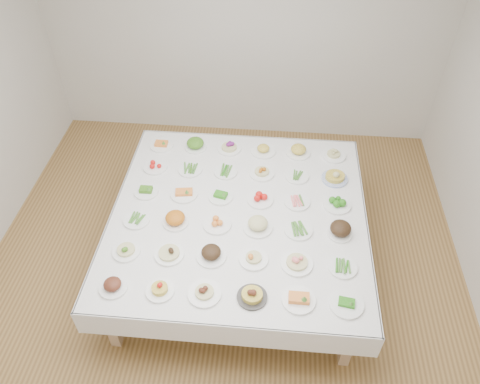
# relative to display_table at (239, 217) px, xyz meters

# --- Properties ---
(room_envelope) EXTENTS (5.02, 5.02, 2.81)m
(room_envelope) POSITION_rel_display_table_xyz_m (-0.16, -0.14, 1.14)
(room_envelope) COLOR olive
(room_envelope) RESTS_ON ground
(display_table) EXTENTS (2.44, 2.44, 0.75)m
(display_table) POSITION_rel_display_table_xyz_m (0.00, 0.00, 0.00)
(display_table) COLOR white
(display_table) RESTS_ON ground
(dish_0) EXTENTS (0.23, 0.23, 0.12)m
(dish_0) POSITION_rel_display_table_xyz_m (-0.95, -0.95, 0.11)
(dish_0) COLOR white
(dish_0) RESTS_ON display_table
(dish_1) EXTENTS (0.23, 0.23, 0.12)m
(dish_1) POSITION_rel_display_table_xyz_m (-0.56, -0.95, 0.11)
(dish_1) COLOR white
(dish_1) RESTS_ON display_table
(dish_2) EXTENTS (0.27, 0.27, 0.15)m
(dish_2) POSITION_rel_display_table_xyz_m (-0.19, -0.94, 0.13)
(dish_2) COLOR white
(dish_2) RESTS_ON display_table
(dish_3) EXTENTS (0.25, 0.24, 0.16)m
(dish_3) POSITION_rel_display_table_xyz_m (0.20, -0.94, 0.14)
(dish_3) COLOR #2D2B28
(dish_3) RESTS_ON display_table
(dish_4) EXTENTS (0.27, 0.27, 0.13)m
(dish_4) POSITION_rel_display_table_xyz_m (0.57, -0.93, 0.12)
(dish_4) COLOR white
(dish_4) RESTS_ON display_table
(dish_5) EXTENTS (0.27, 0.27, 0.10)m
(dish_5) POSITION_rel_display_table_xyz_m (0.95, -0.94, 0.10)
(dish_5) COLOR white
(dish_5) RESTS_ON display_table
(dish_6) EXTENTS (0.24, 0.24, 0.13)m
(dish_6) POSITION_rel_display_table_xyz_m (-0.94, -0.57, 0.12)
(dish_6) COLOR white
(dish_6) RESTS_ON display_table
(dish_7) EXTENTS (0.25, 0.25, 0.15)m
(dish_7) POSITION_rel_display_table_xyz_m (-0.56, -0.57, 0.13)
(dish_7) COLOR white
(dish_7) RESTS_ON display_table
(dish_8) EXTENTS (0.26, 0.26, 0.15)m
(dish_8) POSITION_rel_display_table_xyz_m (-0.19, -0.55, 0.13)
(dish_8) COLOR white
(dish_8) RESTS_ON display_table
(dish_9) EXTENTS (0.25, 0.25, 0.13)m
(dish_9) POSITION_rel_display_table_xyz_m (0.18, -0.55, 0.12)
(dish_9) COLOR white
(dish_9) RESTS_ON display_table
(dish_10) EXTENTS (0.29, 0.29, 0.15)m
(dish_10) POSITION_rel_display_table_xyz_m (0.55, -0.57, 0.13)
(dish_10) COLOR white
(dish_10) RESTS_ON display_table
(dish_11) EXTENTS (0.25, 0.25, 0.05)m
(dish_11) POSITION_rel_display_table_xyz_m (0.94, -0.57, 0.08)
(dish_11) COLOR white
(dish_11) RESTS_ON display_table
(dish_12) EXTENTS (0.25, 0.25, 0.05)m
(dish_12) POSITION_rel_display_table_xyz_m (-0.94, -0.19, 0.08)
(dish_12) COLOR white
(dish_12) RESTS_ON display_table
(dish_13) EXTENTS (0.24, 0.24, 0.15)m
(dish_13) POSITION_rel_display_table_xyz_m (-0.57, -0.18, 0.13)
(dish_13) COLOR white
(dish_13) RESTS_ON display_table
(dish_14) EXTENTS (0.26, 0.26, 0.11)m
(dish_14) POSITION_rel_display_table_xyz_m (-0.18, -0.18, 0.11)
(dish_14) COLOR white
(dish_14) RESTS_ON display_table
(dish_15) EXTENTS (0.30, 0.30, 0.17)m
(dish_15) POSITION_rel_display_table_xyz_m (0.19, -0.18, 0.14)
(dish_15) COLOR white
(dish_15) RESTS_ON display_table
(dish_16) EXTENTS (0.27, 0.26, 0.06)m
(dish_16) POSITION_rel_display_table_xyz_m (0.57, -0.18, 0.09)
(dish_16) COLOR white
(dish_16) RESTS_ON display_table
(dish_17) EXTENTS (0.24, 0.24, 0.14)m
(dish_17) POSITION_rel_display_table_xyz_m (0.94, -0.19, 0.13)
(dish_17) COLOR white
(dish_17) RESTS_ON display_table
(dish_18) EXTENTS (0.24, 0.24, 0.10)m
(dish_18) POSITION_rel_display_table_xyz_m (-0.94, 0.19, 0.10)
(dish_18) COLOR white
(dish_18) RESTS_ON display_table
(dish_19) EXTENTS (0.26, 0.26, 0.11)m
(dish_19) POSITION_rel_display_table_xyz_m (-0.56, 0.19, 0.11)
(dish_19) COLOR white
(dish_19) RESTS_ON display_table
(dish_20) EXTENTS (0.24, 0.24, 0.10)m
(dish_20) POSITION_rel_display_table_xyz_m (-0.19, 0.19, 0.10)
(dish_20) COLOR white
(dish_20) RESTS_ON display_table
(dish_21) EXTENTS (0.25, 0.25, 0.10)m
(dish_21) POSITION_rel_display_table_xyz_m (0.20, 0.18, 0.11)
(dish_21) COLOR white
(dish_21) RESTS_ON display_table
(dish_22) EXTENTS (0.25, 0.25, 0.06)m
(dish_22) POSITION_rel_display_table_xyz_m (0.55, 0.18, 0.09)
(dish_22) COLOR white
(dish_22) RESTS_ON display_table
(dish_23) EXTENTS (0.27, 0.27, 0.12)m
(dish_23) POSITION_rel_display_table_xyz_m (0.94, 0.18, 0.12)
(dish_23) COLOR white
(dish_23) RESTS_ON display_table
(dish_24) EXTENTS (0.25, 0.25, 0.10)m
(dish_24) POSITION_rel_display_table_xyz_m (-0.93, 0.57, 0.10)
(dish_24) COLOR white
(dish_24) RESTS_ON display_table
(dish_25) EXTENTS (0.25, 0.25, 0.06)m
(dish_25) POSITION_rel_display_table_xyz_m (-0.56, 0.56, 0.08)
(dish_25) COLOR white
(dish_25) RESTS_ON display_table
(dish_26) EXTENTS (0.24, 0.24, 0.06)m
(dish_26) POSITION_rel_display_table_xyz_m (-0.19, 0.56, 0.09)
(dish_26) COLOR white
(dish_26) RESTS_ON display_table
(dish_27) EXTENTS (0.26, 0.26, 0.13)m
(dish_27) POSITION_rel_display_table_xyz_m (0.19, 0.57, 0.12)
(dish_27) COLOR white
(dish_27) RESTS_ON display_table
(dish_28) EXTENTS (0.24, 0.24, 0.05)m
(dish_28) POSITION_rel_display_table_xyz_m (0.55, 0.55, 0.08)
(dish_28) COLOR white
(dish_28) RESTS_ON display_table
(dish_29) EXTENTS (0.29, 0.27, 0.17)m
(dish_29) POSITION_rel_display_table_xyz_m (0.94, 0.55, 0.14)
(dish_29) COLOR #4C66B2
(dish_29) RESTS_ON display_table
(dish_30) EXTENTS (0.25, 0.25, 0.10)m
(dish_30) POSITION_rel_display_table_xyz_m (-0.95, 0.94, 0.10)
(dish_30) COLOR white
(dish_30) RESTS_ON display_table
(dish_31) EXTENTS (0.24, 0.24, 0.14)m
(dish_31) POSITION_rel_display_table_xyz_m (-0.56, 0.94, 0.13)
(dish_31) COLOR white
(dish_31) RESTS_ON display_table
(dish_32) EXTENTS (0.26, 0.26, 0.14)m
(dish_32) POSITION_rel_display_table_xyz_m (-0.19, 0.94, 0.13)
(dish_32) COLOR white
(dish_32) RESTS_ON display_table
(dish_33) EXTENTS (0.26, 0.26, 0.13)m
(dish_33) POSITION_rel_display_table_xyz_m (0.18, 0.93, 0.12)
(dish_33) COLOR white
(dish_33) RESTS_ON display_table
(dish_34) EXTENTS (0.26, 0.26, 0.14)m
(dish_34) POSITION_rel_display_table_xyz_m (0.56, 0.94, 0.12)
(dish_34) COLOR white
(dish_34) RESTS_ON display_table
(dish_35) EXTENTS (0.26, 0.26, 0.13)m
(dish_35) POSITION_rel_display_table_xyz_m (0.95, 0.93, 0.12)
(dish_35) COLOR white
(dish_35) RESTS_ON display_table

